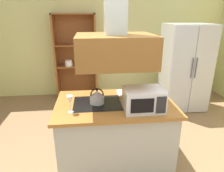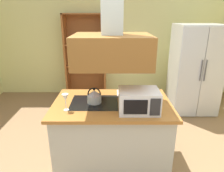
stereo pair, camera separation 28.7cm
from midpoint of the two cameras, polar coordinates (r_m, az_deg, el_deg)
wall_back at (r=5.08m, az=-4.08°, el=12.72°), size 6.00×0.12×2.70m
kitchen_island at (r=2.80m, az=-2.23°, el=-13.09°), size 1.51×0.96×0.90m
range_hood at (r=2.37m, az=-2.64°, el=13.06°), size 0.90×0.70×1.31m
refrigerator at (r=4.51m, az=18.19°, el=4.97°), size 0.90×0.77×1.79m
dish_cabinet at (r=4.96m, az=-11.75°, el=6.76°), size 0.96×0.40×1.99m
kettle at (r=2.55m, az=-7.48°, el=-3.20°), size 0.18×0.18×0.20m
cutting_board at (r=2.87m, az=2.04°, el=-1.98°), size 0.34×0.24×0.02m
microwave at (r=2.36m, az=5.46°, el=-3.87°), size 0.46×0.35×0.26m
wine_glass_on_counter at (r=2.36m, az=-15.31°, el=-4.00°), size 0.08×0.08×0.21m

